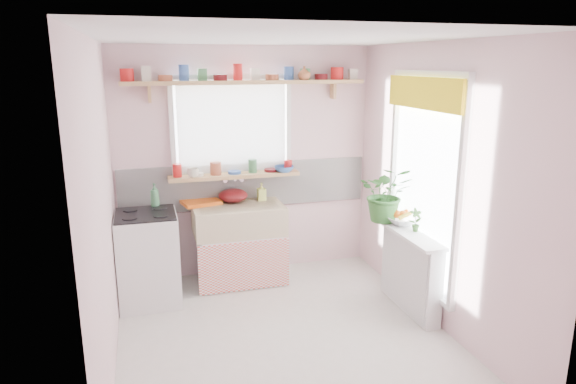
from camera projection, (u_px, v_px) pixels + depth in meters
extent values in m
plane|color=silver|center=(285.00, 338.00, 4.45)|extent=(3.20, 3.20, 0.00)
plane|color=white|center=(285.00, 38.00, 3.84)|extent=(3.20, 3.20, 0.00)
plane|color=silver|center=(246.00, 163.00, 5.64)|extent=(2.80, 0.00, 2.80)
plane|color=silver|center=(368.00, 275.00, 2.65)|extent=(2.80, 0.00, 2.80)
plane|color=silver|center=(102.00, 212.00, 3.77)|extent=(0.00, 3.20, 3.20)
plane|color=silver|center=(438.00, 187.00, 4.52)|extent=(0.00, 3.20, 3.20)
cube|color=white|center=(247.00, 185.00, 5.68)|extent=(2.74, 0.03, 0.50)
cube|color=pink|center=(247.00, 202.00, 5.73)|extent=(2.74, 0.02, 0.12)
cube|color=white|center=(231.00, 127.00, 5.49)|extent=(1.20, 0.01, 1.00)
cube|color=white|center=(232.00, 127.00, 5.43)|extent=(1.15, 0.02, 0.95)
cube|color=white|center=(425.00, 182.00, 4.70)|extent=(0.01, 1.10, 1.90)
cube|color=yellow|center=(423.00, 93.00, 4.48)|extent=(0.03, 1.20, 0.28)
cube|color=white|center=(240.00, 257.00, 5.56)|extent=(0.85, 0.55, 0.55)
cube|color=#EC5445|center=(245.00, 266.00, 5.29)|extent=(0.95, 0.02, 0.53)
cube|color=beige|center=(239.00, 219.00, 5.45)|extent=(0.95, 0.55, 0.30)
cylinder|color=silver|center=(234.00, 178.00, 5.59)|extent=(0.03, 0.22, 0.03)
cube|color=white|center=(148.00, 259.00, 5.03)|extent=(0.58, 0.58, 0.90)
cube|color=black|center=(145.00, 214.00, 4.91)|extent=(0.56, 0.56, 0.02)
cylinder|color=black|center=(130.00, 218.00, 4.74)|extent=(0.14, 0.14, 0.01)
cylinder|color=black|center=(161.00, 216.00, 4.82)|extent=(0.14, 0.14, 0.01)
cylinder|color=black|center=(130.00, 210.00, 5.00)|extent=(0.14, 0.14, 0.01)
cylinder|color=black|center=(160.00, 208.00, 5.08)|extent=(0.14, 0.14, 0.01)
cube|color=white|center=(411.00, 272.00, 4.89)|extent=(0.15, 0.90, 0.75)
cube|color=white|center=(410.00, 234.00, 4.79)|extent=(0.22, 0.95, 0.03)
cube|color=tan|center=(235.00, 175.00, 5.51)|extent=(1.40, 0.22, 0.04)
cube|color=tan|center=(247.00, 82.00, 5.30)|extent=(2.52, 0.24, 0.04)
cylinder|color=red|center=(127.00, 75.00, 4.97)|extent=(0.11, 0.11, 0.12)
cylinder|color=silver|center=(146.00, 75.00, 5.02)|extent=(0.11, 0.11, 0.12)
cylinder|color=#A55133|center=(165.00, 78.00, 5.07)|extent=(0.11, 0.11, 0.06)
cylinder|color=#3359A5|center=(184.00, 75.00, 5.11)|extent=(0.11, 0.11, 0.12)
cylinder|color=#3F7F4C|center=(202.00, 75.00, 5.16)|extent=(0.11, 0.11, 0.12)
cylinder|color=#590F14|center=(220.00, 78.00, 5.22)|extent=(0.11, 0.11, 0.06)
cylinder|color=red|center=(238.00, 74.00, 5.26)|extent=(0.11, 0.11, 0.12)
cylinder|color=silver|center=(255.00, 74.00, 5.31)|extent=(0.11, 0.11, 0.12)
cylinder|color=#A55133|center=(272.00, 77.00, 5.36)|extent=(0.11, 0.11, 0.06)
cylinder|color=#3359A5|center=(289.00, 74.00, 5.40)|extent=(0.11, 0.11, 0.12)
cylinder|color=#3F7F4C|center=(305.00, 74.00, 5.45)|extent=(0.11, 0.11, 0.12)
cylinder|color=#590F14|center=(321.00, 77.00, 5.51)|extent=(0.11, 0.11, 0.06)
cylinder|color=red|center=(337.00, 74.00, 5.55)|extent=(0.11, 0.11, 0.12)
cylinder|color=silver|center=(353.00, 74.00, 5.60)|extent=(0.11, 0.11, 0.12)
cylinder|color=red|center=(175.00, 171.00, 5.33)|extent=(0.11, 0.11, 0.12)
cylinder|color=silver|center=(195.00, 170.00, 5.38)|extent=(0.11, 0.11, 0.12)
cylinder|color=#A55133|center=(215.00, 172.00, 5.44)|extent=(0.11, 0.11, 0.06)
cylinder|color=#3359A5|center=(234.00, 168.00, 5.49)|extent=(0.11, 0.11, 0.12)
cylinder|color=#3F7F4C|center=(253.00, 167.00, 5.55)|extent=(0.11, 0.11, 0.12)
cylinder|color=#590F14|center=(272.00, 169.00, 5.61)|extent=(0.11, 0.11, 0.06)
cylinder|color=red|center=(290.00, 165.00, 5.66)|extent=(0.11, 0.11, 0.12)
cube|color=orange|center=(201.00, 202.00, 5.48)|extent=(0.44, 0.37, 0.04)
ellipsoid|color=#580F12|center=(233.00, 195.00, 5.55)|extent=(0.34, 0.34, 0.14)
imported|color=#2C6327|center=(386.00, 194.00, 5.07)|extent=(0.65, 0.62, 0.57)
imported|color=silver|center=(402.00, 220.00, 5.04)|extent=(0.34, 0.34, 0.08)
imported|color=#356428|center=(416.00, 220.00, 4.79)|extent=(0.13, 0.09, 0.23)
imported|color=#CCE063|center=(261.00, 192.00, 5.61)|extent=(0.09, 0.09, 0.19)
imported|color=silver|center=(193.00, 173.00, 5.32)|extent=(0.15, 0.15, 0.09)
imported|color=#3362A7|center=(284.00, 169.00, 5.59)|extent=(0.23, 0.23, 0.07)
imported|color=#AA5E34|center=(304.00, 73.00, 5.39)|extent=(0.17, 0.17, 0.14)
imported|color=#3F7F51|center=(155.00, 195.00, 5.12)|extent=(0.12, 0.12, 0.24)
sphere|color=#DF5C12|center=(403.00, 214.00, 5.03)|extent=(0.08, 0.08, 0.08)
sphere|color=#DF5C12|center=(407.00, 213.00, 5.07)|extent=(0.08, 0.08, 0.08)
sphere|color=#DF5C12|center=(397.00, 214.00, 5.03)|extent=(0.08, 0.08, 0.08)
cylinder|color=gold|center=(407.00, 215.00, 4.98)|extent=(0.18, 0.04, 0.10)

